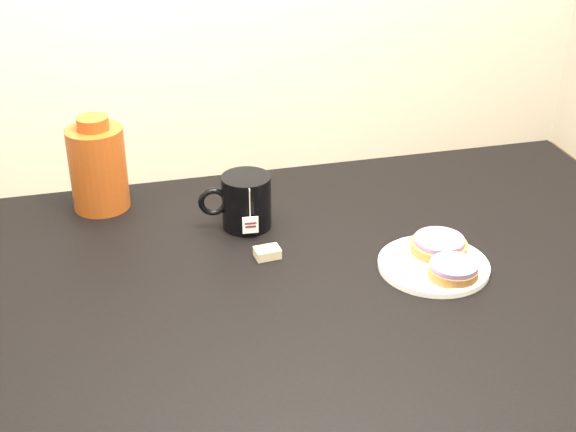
{
  "coord_description": "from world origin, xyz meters",
  "views": [
    {
      "loc": [
        -0.34,
        -1.12,
        1.5
      ],
      "look_at": [
        -0.03,
        0.12,
        0.81
      ],
      "focal_mm": 50.0,
      "sensor_mm": 36.0,
      "label": 1
    }
  ],
  "objects_px": {
    "bagel_front": "(453,270)",
    "mug": "(245,201)",
    "teabag_pouch": "(267,253)",
    "plate": "(434,264)",
    "bagel_back": "(439,245)",
    "bagel_package": "(98,167)",
    "table": "(320,316)"
  },
  "relations": [
    {
      "from": "bagel_front",
      "to": "bagel_package",
      "type": "distance_m",
      "value": 0.72
    },
    {
      "from": "plate",
      "to": "bagel_package",
      "type": "relative_size",
      "value": 1.02
    },
    {
      "from": "bagel_front",
      "to": "teabag_pouch",
      "type": "relative_size",
      "value": 1.97
    },
    {
      "from": "plate",
      "to": "bagel_package",
      "type": "bearing_deg",
      "value": 145.31
    },
    {
      "from": "bagel_back",
      "to": "teabag_pouch",
      "type": "distance_m",
      "value": 0.31
    },
    {
      "from": "table",
      "to": "plate",
      "type": "bearing_deg",
      "value": -6.24
    },
    {
      "from": "table",
      "to": "bagel_front",
      "type": "bearing_deg",
      "value": -18.47
    },
    {
      "from": "table",
      "to": "bagel_front",
      "type": "relative_size",
      "value": 15.81
    },
    {
      "from": "bagel_front",
      "to": "mug",
      "type": "xyz_separation_m",
      "value": [
        -0.3,
        0.28,
        0.03
      ]
    },
    {
      "from": "plate",
      "to": "mug",
      "type": "height_order",
      "value": "mug"
    },
    {
      "from": "bagel_back",
      "to": "plate",
      "type": "bearing_deg",
      "value": -124.3
    },
    {
      "from": "bagel_package",
      "to": "plate",
      "type": "bearing_deg",
      "value": -34.69
    },
    {
      "from": "mug",
      "to": "teabag_pouch",
      "type": "relative_size",
      "value": 3.18
    },
    {
      "from": "plate",
      "to": "bagel_back",
      "type": "relative_size",
      "value": 1.47
    },
    {
      "from": "mug",
      "to": "bagel_front",
      "type": "bearing_deg",
      "value": -38.62
    },
    {
      "from": "table",
      "to": "teabag_pouch",
      "type": "xyz_separation_m",
      "value": [
        -0.07,
        0.09,
        0.09
      ]
    },
    {
      "from": "mug",
      "to": "teabag_pouch",
      "type": "height_order",
      "value": "mug"
    },
    {
      "from": "plate",
      "to": "bagel_back",
      "type": "xyz_separation_m",
      "value": [
        0.02,
        0.04,
        0.02
      ]
    },
    {
      "from": "bagel_back",
      "to": "mug",
      "type": "xyz_separation_m",
      "value": [
        -0.31,
        0.2,
        0.03
      ]
    },
    {
      "from": "bagel_back",
      "to": "mug",
      "type": "relative_size",
      "value": 0.93
    },
    {
      "from": "mug",
      "to": "table",
      "type": "bearing_deg",
      "value": -62.75
    },
    {
      "from": "teabag_pouch",
      "to": "bagel_package",
      "type": "xyz_separation_m",
      "value": [
        -0.28,
        0.28,
        0.08
      ]
    },
    {
      "from": "table",
      "to": "teabag_pouch",
      "type": "height_order",
      "value": "teabag_pouch"
    },
    {
      "from": "table",
      "to": "mug",
      "type": "bearing_deg",
      "value": 112.91
    },
    {
      "from": "teabag_pouch",
      "to": "bagel_package",
      "type": "bearing_deg",
      "value": 135.4
    },
    {
      "from": "bagel_back",
      "to": "bagel_package",
      "type": "height_order",
      "value": "bagel_package"
    },
    {
      "from": "table",
      "to": "plate",
      "type": "relative_size",
      "value": 7.15
    },
    {
      "from": "table",
      "to": "plate",
      "type": "distance_m",
      "value": 0.22
    },
    {
      "from": "bagel_front",
      "to": "plate",
      "type": "bearing_deg",
      "value": 104.94
    },
    {
      "from": "bagel_back",
      "to": "bagel_front",
      "type": "relative_size",
      "value": 1.5
    },
    {
      "from": "bagel_back",
      "to": "teabag_pouch",
      "type": "xyz_separation_m",
      "value": [
        -0.3,
        0.07,
        -0.01
      ]
    },
    {
      "from": "table",
      "to": "bagel_package",
      "type": "relative_size",
      "value": 7.29
    }
  ]
}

